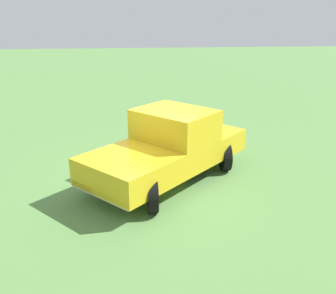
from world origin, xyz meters
TOP-DOWN VIEW (x-y plane):
  - ground_plane at (0.00, 0.00)m, footprint 80.00×80.00m
  - pickup_truck at (-0.06, -0.46)m, footprint 4.62×4.67m

SIDE VIEW (x-z plane):
  - ground_plane at x=0.00m, z-range 0.00..0.00m
  - pickup_truck at x=-0.06m, z-range 0.03..1.84m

